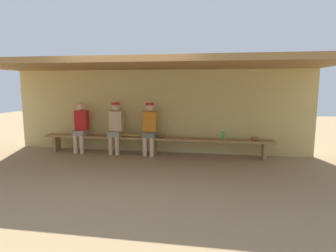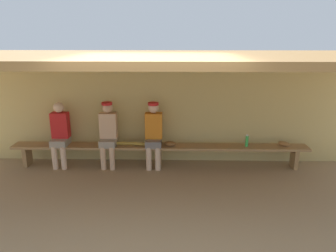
% 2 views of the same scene
% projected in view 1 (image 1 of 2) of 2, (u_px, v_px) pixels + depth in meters
% --- Properties ---
extents(ground_plane, '(24.00, 24.00, 0.00)m').
position_uv_depth(ground_plane, '(138.00, 173.00, 5.88)').
color(ground_plane, '#9E7F59').
extents(back_wall, '(8.00, 0.20, 2.20)m').
position_uv_depth(back_wall, '(158.00, 111.00, 7.67)').
color(back_wall, tan).
rests_on(back_wall, ground).
extents(dugout_roof, '(8.00, 2.80, 0.12)m').
position_uv_depth(dugout_roof, '(145.00, 64.00, 6.23)').
color(dugout_roof, olive).
rests_on(dugout_roof, back_wall).
extents(bench, '(6.00, 0.36, 0.46)m').
position_uv_depth(bench, '(154.00, 140.00, 7.33)').
color(bench, '#9E7547').
rests_on(bench, ground).
extents(player_in_white, '(0.34, 0.42, 1.34)m').
position_uv_depth(player_in_white, '(116.00, 125.00, 7.46)').
color(player_in_white, gray).
rests_on(player_in_white, ground).
extents(player_with_sunglasses, '(0.34, 0.42, 1.34)m').
position_uv_depth(player_with_sunglasses, '(81.00, 125.00, 7.62)').
color(player_with_sunglasses, gray).
rests_on(player_with_sunglasses, ground).
extents(player_rightmost, '(0.34, 0.42, 1.34)m').
position_uv_depth(player_rightmost, '(150.00, 126.00, 7.31)').
color(player_rightmost, slate).
rests_on(player_rightmost, ground).
extents(water_bottle_blue, '(0.06, 0.06, 0.24)m').
position_uv_depth(water_bottle_blue, '(223.00, 135.00, 7.01)').
color(water_bottle_blue, green).
rests_on(water_bottle_blue, bench).
extents(baseball_glove_worn, '(0.29, 0.29, 0.09)m').
position_uv_depth(baseball_glove_worn, '(255.00, 138.00, 6.94)').
color(baseball_glove_worn, olive).
rests_on(baseball_glove_worn, bench).
extents(baseball_glove_dark_brown, '(0.27, 0.21, 0.09)m').
position_uv_depth(baseball_glove_dark_brown, '(162.00, 136.00, 7.27)').
color(baseball_glove_dark_brown, brown).
rests_on(baseball_glove_dark_brown, bench).
extents(baseball_bat, '(0.79, 0.13, 0.07)m').
position_uv_depth(baseball_bat, '(132.00, 135.00, 7.42)').
color(baseball_bat, '#B28C33').
rests_on(baseball_bat, bench).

